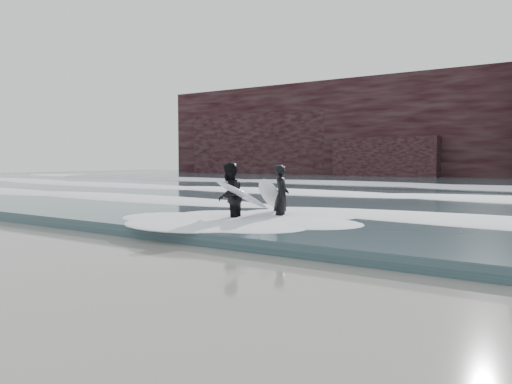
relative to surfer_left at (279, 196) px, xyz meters
The scene contains 8 objects.
ground 6.82m from the surfer_left, 101.10° to the right, with size 120.00×120.00×0.00m, color olive.
sea 22.41m from the surfer_left, 93.33° to the left, with size 90.00×52.00×0.30m, color #30484F.
headland 39.60m from the surfer_left, 91.90° to the left, with size 70.00×9.00×10.00m, color black.
foam_near 2.74m from the surfer_left, 118.88° to the left, with size 60.00×3.20×0.20m, color white.
foam_mid 9.46m from the surfer_left, 97.92° to the left, with size 60.00×4.00×0.24m, color white.
foam_far 18.41m from the surfer_left, 94.06° to the left, with size 60.00×4.80×0.30m, color white.
surfer_left is the anchor object (origin of this frame).
surfer_right 1.46m from the surfer_left, 119.69° to the right, with size 1.32×1.84×1.79m.
Camera 1 is at (8.49, -5.09, 1.87)m, focal length 35.00 mm.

